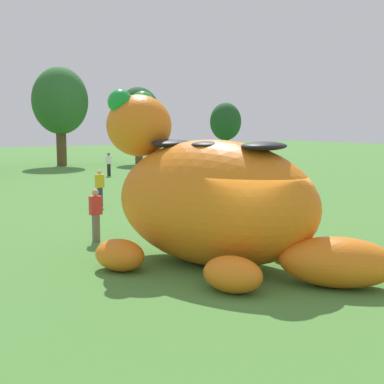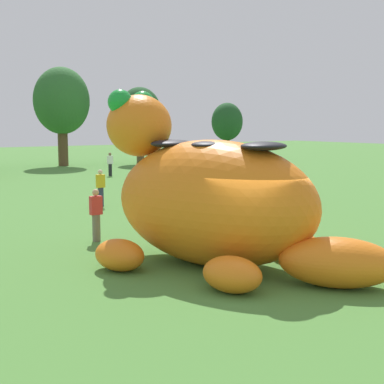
{
  "view_description": "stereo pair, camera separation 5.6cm",
  "coord_description": "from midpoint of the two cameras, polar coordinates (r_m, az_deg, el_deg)",
  "views": [
    {
      "loc": [
        -8.4,
        -9.99,
        3.77
      ],
      "look_at": [
        -0.27,
        2.27,
        1.88
      ],
      "focal_mm": 49.14,
      "sensor_mm": 36.0,
      "label": 1
    },
    {
      "loc": [
        -8.35,
        -10.02,
        3.77
      ],
      "look_at": [
        -0.27,
        2.27,
        1.88
      ],
      "focal_mm": 49.14,
      "sensor_mm": 36.0,
      "label": 2
    }
  ],
  "objects": [
    {
      "name": "spectator_mid_field",
      "position": [
        24.59,
        -10.04,
        0.41
      ],
      "size": [
        0.38,
        0.26,
        1.71
      ],
      "color": "#2D334C",
      "rests_on": "ground"
    },
    {
      "name": "giant_inflatable_creature",
      "position": [
        14.04,
        2.21,
        -0.98
      ],
      "size": [
        7.08,
        8.28,
        4.76
      ],
      "color": "orange",
      "rests_on": "ground"
    },
    {
      "name": "spectator_by_cars",
      "position": [
        17.27,
        -10.49,
        -2.51
      ],
      "size": [
        0.38,
        0.26,
        1.71
      ],
      "color": "#726656",
      "rests_on": "ground"
    },
    {
      "name": "tree_mid_right",
      "position": [
        58.9,
        3.64,
        7.58
      ],
      "size": [
        3.47,
        3.47,
        6.16
      ],
      "color": "brown",
      "rests_on": "ground"
    },
    {
      "name": "spectator_near_inflatable",
      "position": [
        39.21,
        -9.06,
        2.98
      ],
      "size": [
        0.38,
        0.26,
        1.71
      ],
      "color": "black",
      "rests_on": "ground"
    },
    {
      "name": "tree_centre_right",
      "position": [
        50.83,
        -5.86,
        8.44
      ],
      "size": [
        4.11,
        4.11,
        7.3
      ],
      "color": "brown",
      "rests_on": "ground"
    },
    {
      "name": "tree_centre",
      "position": [
        49.57,
        -14.16,
        9.51
      ],
      "size": [
        5.02,
        5.02,
        8.91
      ],
      "color": "brown",
      "rests_on": "ground"
    },
    {
      "name": "ground_plane",
      "position": [
        13.58,
        6.21,
        -8.82
      ],
      "size": [
        160.0,
        160.0,
        0.0
      ],
      "primitive_type": "plane",
      "color": "#4C8438"
    }
  ]
}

